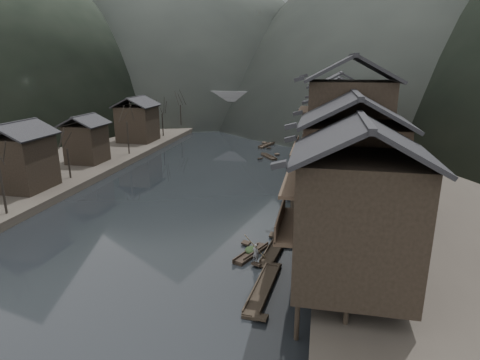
# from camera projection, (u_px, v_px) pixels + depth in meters

# --- Properties ---
(water) EXTENTS (300.00, 300.00, 0.00)m
(water) POSITION_uv_depth(u_px,v_px,m) (147.00, 244.00, 36.50)
(water) COLOR black
(water) RESTS_ON ground
(right_bank) EXTENTS (40.00, 200.00, 1.80)m
(right_bank) POSITION_uv_depth(u_px,v_px,m) (442.00, 156.00, 67.13)
(right_bank) COLOR #2D2823
(right_bank) RESTS_ON ground
(left_bank) EXTENTS (40.00, 200.00, 1.20)m
(left_bank) POSITION_uv_depth(u_px,v_px,m) (68.00, 142.00, 80.65)
(left_bank) COLOR #2D2823
(left_bank) RESTS_ON ground
(stilt_houses) EXTENTS (9.00, 67.60, 16.81)m
(stilt_houses) POSITION_uv_depth(u_px,v_px,m) (341.00, 123.00, 48.54)
(stilt_houses) COLOR black
(stilt_houses) RESTS_ON ground
(left_houses) EXTENTS (8.10, 53.20, 8.73)m
(left_houses) POSITION_uv_depth(u_px,v_px,m) (70.00, 137.00, 57.75)
(left_houses) COLOR black
(left_houses) RESTS_ON left_bank
(bare_trees) EXTENTS (3.88, 73.47, 7.76)m
(bare_trees) POSITION_uv_depth(u_px,v_px,m) (118.00, 124.00, 63.99)
(bare_trees) COLOR black
(bare_trees) RESTS_ON left_bank
(moored_sampans) EXTENTS (2.92, 48.35, 0.47)m
(moored_sampans) POSITION_uv_depth(u_px,v_px,m) (294.00, 198.00, 48.46)
(moored_sampans) COLOR black
(moored_sampans) RESTS_ON water
(midriver_boats) EXTENTS (4.81, 14.94, 0.44)m
(midriver_boats) POSITION_uv_depth(u_px,v_px,m) (268.00, 150.00, 74.93)
(midriver_boats) COLOR black
(midriver_boats) RESTS_ON water
(stone_bridge) EXTENTS (40.00, 6.00, 9.00)m
(stone_bridge) POSITION_uv_depth(u_px,v_px,m) (263.00, 106.00, 102.74)
(stone_bridge) COLOR #4C4C4F
(stone_bridge) RESTS_ON ground
(hero_sampan) EXTENTS (2.52, 4.53, 0.43)m
(hero_sampan) POSITION_uv_depth(u_px,v_px,m) (251.00, 253.00, 34.37)
(hero_sampan) COLOR black
(hero_sampan) RESTS_ON water
(cargo_heap) EXTENTS (1.01, 1.32, 0.61)m
(cargo_heap) POSITION_uv_depth(u_px,v_px,m) (251.00, 246.00, 34.42)
(cargo_heap) COLOR black
(cargo_heap) RESTS_ON hero_sampan
(boatman) EXTENTS (0.68, 0.56, 1.60)m
(boatman) POSITION_uv_depth(u_px,v_px,m) (256.00, 251.00, 32.57)
(boatman) COLOR #5D5D5F
(boatman) RESTS_ON hero_sampan
(bamboo_pole) EXTENTS (1.93, 2.01, 3.41)m
(bamboo_pole) POSITION_uv_depth(u_px,v_px,m) (258.00, 222.00, 31.82)
(bamboo_pole) COLOR #8C7A51
(bamboo_pole) RESTS_ON boatman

